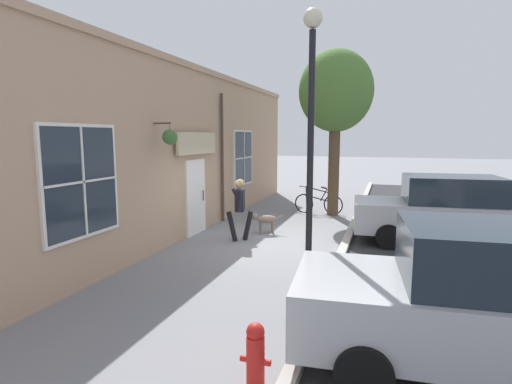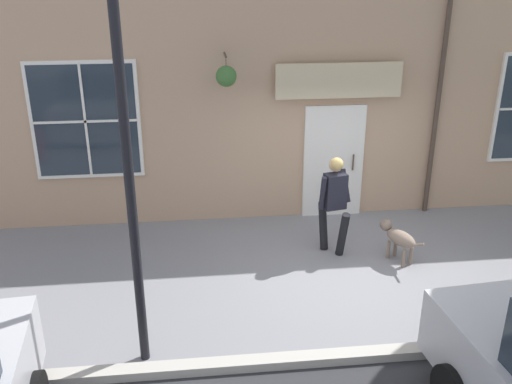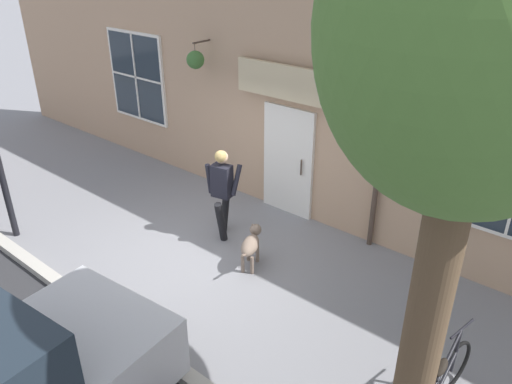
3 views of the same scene
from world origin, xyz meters
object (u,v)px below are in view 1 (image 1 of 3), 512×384
(dog_on_leash, at_px, (264,219))
(leaning_bicycle, at_px, (318,203))
(fire_hydrant, at_px, (255,356))
(street_tree_by_curb, at_px, (335,95))
(parked_car_mid_block, at_px, (444,210))
(pedestrian_walking, at_px, (240,204))
(parked_car_nearest_curb, at_px, (490,301))
(street_lamp, at_px, (311,112))

(dog_on_leash, relative_size, leaning_bicycle, 0.52)
(fire_hydrant, bearing_deg, street_tree_by_curb, 93.12)
(parked_car_mid_block, bearing_deg, street_tree_by_curb, 138.08)
(leaning_bicycle, relative_size, fire_hydrant, 2.26)
(leaning_bicycle, relative_size, parked_car_mid_block, 0.39)
(pedestrian_walking, height_order, street_tree_by_curb, street_tree_by_curb)
(street_tree_by_curb, bearing_deg, parked_car_nearest_curb, -71.49)
(dog_on_leash, bearing_deg, parked_car_nearest_curb, -51.73)
(parked_car_nearest_curb, bearing_deg, fire_hydrant, -154.60)
(parked_car_nearest_curb, height_order, parked_car_mid_block, same)
(dog_on_leash, height_order, fire_hydrant, fire_hydrant)
(dog_on_leash, height_order, leaning_bicycle, leaning_bicycle)
(leaning_bicycle, height_order, parked_car_mid_block, parked_car_mid_block)
(leaning_bicycle, height_order, street_lamp, street_lamp)
(street_tree_by_curb, bearing_deg, street_lamp, -85.60)
(parked_car_mid_block, height_order, fire_hydrant, parked_car_mid_block)
(street_lamp, bearing_deg, fire_hydrant, -89.99)
(pedestrian_walking, bearing_deg, fire_hydrant, -67.71)
(parked_car_nearest_curb, xyz_separation_m, street_lamp, (-2.44, 1.78, 2.26))
(pedestrian_walking, xyz_separation_m, dog_on_leash, (0.38, 0.97, -0.58))
(pedestrian_walking, bearing_deg, dog_on_leash, 68.60)
(street_tree_by_curb, xyz_separation_m, parked_car_nearest_curb, (2.98, -8.92, -3.25))
(dog_on_leash, height_order, parked_car_mid_block, parked_car_mid_block)
(leaning_bicycle, distance_m, street_lamp, 7.88)
(pedestrian_walking, height_order, fire_hydrant, pedestrian_walking)
(dog_on_leash, xyz_separation_m, street_lamp, (2.01, -3.85, 2.74))
(street_tree_by_curb, relative_size, fire_hydrant, 7.32)
(leaning_bicycle, distance_m, fire_hydrant, 10.30)
(street_lamp, xyz_separation_m, fire_hydrant, (0.00, -2.94, -2.75))
(pedestrian_walking, relative_size, fire_hydrant, 2.14)
(street_tree_by_curb, relative_size, leaning_bicycle, 3.24)
(street_tree_by_curb, bearing_deg, dog_on_leash, -113.93)
(parked_car_nearest_curb, distance_m, street_lamp, 3.77)
(parked_car_nearest_curb, bearing_deg, street_tree_by_curb, 108.51)
(parked_car_nearest_curb, height_order, fire_hydrant, parked_car_nearest_curb)
(street_tree_by_curb, bearing_deg, fire_hydrant, -86.88)
(parked_car_nearest_curb, bearing_deg, pedestrian_walking, 135.95)
(dog_on_leash, xyz_separation_m, leaning_bicycle, (0.95, 3.46, -0.03))
(parked_car_nearest_curb, xyz_separation_m, fire_hydrant, (-2.44, -1.16, -0.48))
(street_lamp, bearing_deg, street_tree_by_curb, 94.40)
(pedestrian_walking, bearing_deg, parked_car_mid_block, 15.25)
(street_tree_by_curb, xyz_separation_m, leaning_bicycle, (-0.51, 0.17, -3.75))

